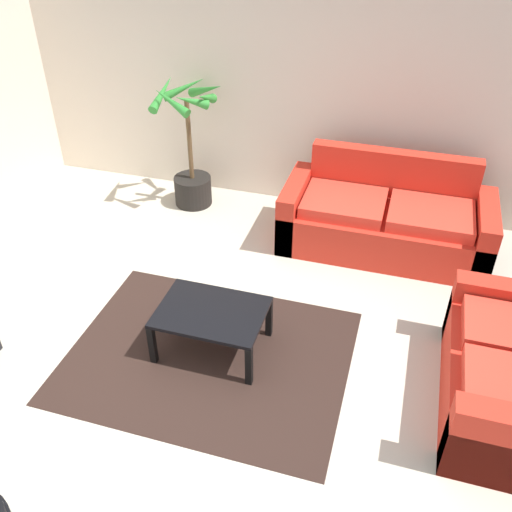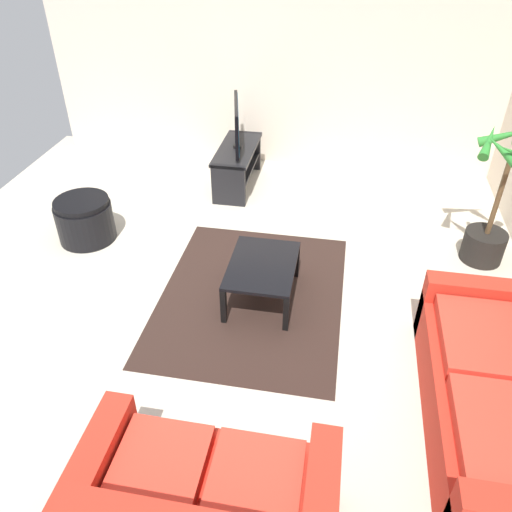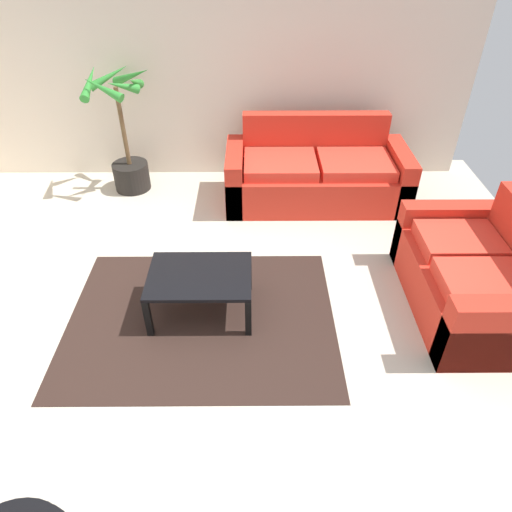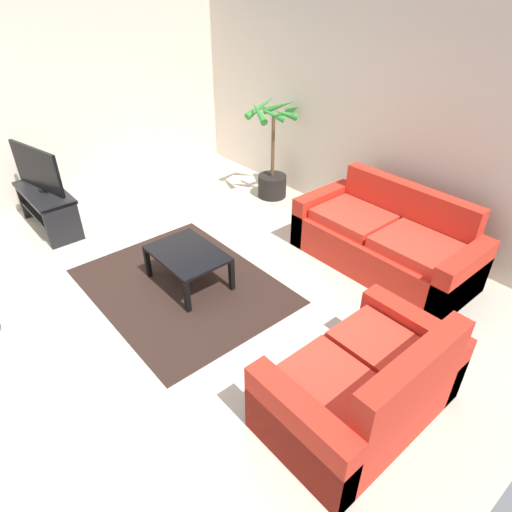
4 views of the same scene
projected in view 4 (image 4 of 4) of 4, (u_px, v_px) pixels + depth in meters
ground_plane at (156, 297)px, 4.61m from camera, size 6.60×6.60×0.00m
wall_back at (355, 114)px, 5.50m from camera, size 6.00×0.06×2.70m
wall_left at (27, 107)px, 5.77m from camera, size 0.06×6.00×2.70m
couch_main at (385, 242)px, 4.94m from camera, size 2.02×0.90×0.90m
couch_loveseat at (362, 387)px, 3.25m from camera, size 0.90×1.46×0.90m
tv_stand at (47, 204)px, 5.64m from camera, size 1.10×0.45×0.53m
tv at (37, 168)px, 5.38m from camera, size 0.93×0.25×0.57m
coffee_table at (188, 256)px, 4.63m from camera, size 0.83×0.60×0.39m
area_rug at (182, 286)px, 4.77m from camera, size 2.20×1.70×0.01m
potted_palm at (273, 162)px, 6.35m from camera, size 0.73×0.73×1.40m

